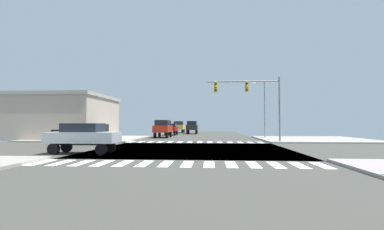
{
  "coord_description": "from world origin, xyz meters",
  "views": [
    {
      "loc": [
        1.31,
        -19.59,
        1.85
      ],
      "look_at": [
        -0.64,
        8.77,
        2.78
      ],
      "focal_mm": 24.99,
      "sensor_mm": 36.0,
      "label": 1
    }
  ],
  "objects_px": {
    "sedan_farside_1": "(80,132)",
    "suv_nearside_1": "(163,127)",
    "traffic_signal_mast": "(251,94)",
    "suv_leading_2": "(192,126)",
    "bank_building": "(50,117)",
    "street_lamp": "(263,104)",
    "sedan_outer_4": "(171,128)",
    "sedan_middle_3": "(83,136)",
    "pickup_queued_1": "(179,126)"
  },
  "relations": [
    {
      "from": "bank_building",
      "to": "sedan_farside_1",
      "type": "xyz_separation_m",
      "value": [
        8.41,
        -9.03,
        -1.58
      ]
    },
    {
      "from": "sedan_outer_4",
      "to": "traffic_signal_mast",
      "type": "bearing_deg",
      "value": 122.23
    },
    {
      "from": "street_lamp",
      "to": "sedan_outer_4",
      "type": "height_order",
      "value": "street_lamp"
    },
    {
      "from": "bank_building",
      "to": "sedan_farside_1",
      "type": "bearing_deg",
      "value": -47.02
    },
    {
      "from": "pickup_queued_1",
      "to": "sedan_outer_4",
      "type": "relative_size",
      "value": 1.19
    },
    {
      "from": "sedan_farside_1",
      "to": "street_lamp",
      "type": "bearing_deg",
      "value": 121.1
    },
    {
      "from": "sedan_farside_1",
      "to": "suv_nearside_1",
      "type": "bearing_deg",
      "value": 156.66
    },
    {
      "from": "bank_building",
      "to": "suv_nearside_1",
      "type": "distance_m",
      "value": 14.16
    },
    {
      "from": "street_lamp",
      "to": "sedan_middle_3",
      "type": "relative_size",
      "value": 1.65
    },
    {
      "from": "bank_building",
      "to": "sedan_middle_3",
      "type": "distance_m",
      "value": 20.17
    },
    {
      "from": "sedan_farside_1",
      "to": "suv_leading_2",
      "type": "bearing_deg",
      "value": 162.02
    },
    {
      "from": "bank_building",
      "to": "sedan_outer_4",
      "type": "distance_m",
      "value": 17.56
    },
    {
      "from": "bank_building",
      "to": "sedan_outer_4",
      "type": "height_order",
      "value": "bank_building"
    },
    {
      "from": "suv_leading_2",
      "to": "sedan_outer_4",
      "type": "relative_size",
      "value": 1.07
    },
    {
      "from": "street_lamp",
      "to": "sedan_outer_4",
      "type": "bearing_deg",
      "value": 145.35
    },
    {
      "from": "pickup_queued_1",
      "to": "sedan_outer_4",
      "type": "height_order",
      "value": "pickup_queued_1"
    },
    {
      "from": "suv_nearside_1",
      "to": "pickup_queued_1",
      "type": "relative_size",
      "value": 0.9
    },
    {
      "from": "sedan_middle_3",
      "to": "traffic_signal_mast",
      "type": "bearing_deg",
      "value": -48.42
    },
    {
      "from": "suv_nearside_1",
      "to": "sedan_outer_4",
      "type": "height_order",
      "value": "suv_nearside_1"
    },
    {
      "from": "suv_leading_2",
      "to": "sedan_outer_4",
      "type": "xyz_separation_m",
      "value": [
        -3.0,
        -5.72,
        -0.28
      ]
    },
    {
      "from": "street_lamp",
      "to": "sedan_outer_4",
      "type": "relative_size",
      "value": 1.65
    },
    {
      "from": "sedan_farside_1",
      "to": "pickup_queued_1",
      "type": "height_order",
      "value": "pickup_queued_1"
    },
    {
      "from": "sedan_outer_4",
      "to": "sedan_middle_3",
      "type": "bearing_deg",
      "value": 86.65
    },
    {
      "from": "suv_nearside_1",
      "to": "suv_leading_2",
      "type": "relative_size",
      "value": 1.0
    },
    {
      "from": "traffic_signal_mast",
      "to": "suv_leading_2",
      "type": "distance_m",
      "value": 23.49
    },
    {
      "from": "suv_nearside_1",
      "to": "sedan_middle_3",
      "type": "xyz_separation_m",
      "value": [
        -1.57,
        -19.3,
        -0.28
      ]
    },
    {
      "from": "traffic_signal_mast",
      "to": "suv_leading_2",
      "type": "xyz_separation_m",
      "value": [
        -7.3,
        22.07,
        -3.4
      ]
    },
    {
      "from": "sedan_farside_1",
      "to": "sedan_outer_4",
      "type": "height_order",
      "value": "same"
    },
    {
      "from": "sedan_farside_1",
      "to": "sedan_middle_3",
      "type": "relative_size",
      "value": 1.0
    },
    {
      "from": "street_lamp",
      "to": "suv_leading_2",
      "type": "height_order",
      "value": "street_lamp"
    },
    {
      "from": "traffic_signal_mast",
      "to": "suv_leading_2",
      "type": "bearing_deg",
      "value": 108.31
    },
    {
      "from": "pickup_queued_1",
      "to": "street_lamp",
      "type": "bearing_deg",
      "value": 123.19
    },
    {
      "from": "traffic_signal_mast",
      "to": "suv_nearside_1",
      "type": "xyz_separation_m",
      "value": [
        -10.3,
        8.76,
        -3.4
      ]
    },
    {
      "from": "sedan_middle_3",
      "to": "sedan_outer_4",
      "type": "xyz_separation_m",
      "value": [
        1.57,
        26.88,
        0.0
      ]
    },
    {
      "from": "street_lamp",
      "to": "sedan_farside_1",
      "type": "xyz_separation_m",
      "value": [
        -18.19,
        -10.97,
        -3.2
      ]
    },
    {
      "from": "traffic_signal_mast",
      "to": "bank_building",
      "type": "xyz_separation_m",
      "value": [
        -24.02,
        5.49,
        -2.1
      ]
    },
    {
      "from": "bank_building",
      "to": "sedan_middle_3",
      "type": "height_order",
      "value": "bank_building"
    },
    {
      "from": "pickup_queued_1",
      "to": "bank_building",
      "type": "bearing_deg",
      "value": 57.63
    },
    {
      "from": "street_lamp",
      "to": "sedan_farside_1",
      "type": "distance_m",
      "value": 21.49
    },
    {
      "from": "sedan_farside_1",
      "to": "suv_leading_2",
      "type": "distance_m",
      "value": 26.92
    },
    {
      "from": "bank_building",
      "to": "suv_leading_2",
      "type": "bearing_deg",
      "value": 44.75
    },
    {
      "from": "sedan_middle_3",
      "to": "suv_nearside_1",
      "type": "bearing_deg",
      "value": -4.66
    },
    {
      "from": "traffic_signal_mast",
      "to": "sedan_farside_1",
      "type": "distance_m",
      "value": 16.42
    },
    {
      "from": "suv_nearside_1",
      "to": "sedan_outer_4",
      "type": "xyz_separation_m",
      "value": [
        0.0,
        7.58,
        -0.28
      ]
    },
    {
      "from": "street_lamp",
      "to": "bank_building",
      "type": "height_order",
      "value": "street_lamp"
    },
    {
      "from": "bank_building",
      "to": "pickup_queued_1",
      "type": "relative_size",
      "value": 3.12
    },
    {
      "from": "sedan_farside_1",
      "to": "sedan_middle_3",
      "type": "height_order",
      "value": "same"
    },
    {
      "from": "suv_nearside_1",
      "to": "pickup_queued_1",
      "type": "height_order",
      "value": "pickup_queued_1"
    },
    {
      "from": "traffic_signal_mast",
      "to": "street_lamp",
      "type": "xyz_separation_m",
      "value": [
        2.58,
        7.44,
        -0.47
      ]
    },
    {
      "from": "sedan_middle_3",
      "to": "sedan_outer_4",
      "type": "distance_m",
      "value": 26.93
    }
  ]
}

